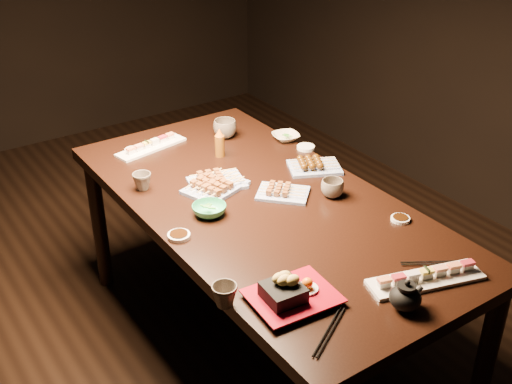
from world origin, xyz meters
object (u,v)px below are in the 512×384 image
Objects in this scene: yakitori_plate_right at (283,189)px; tempura_tray at (293,288)px; sushi_platter_near at (426,275)px; yakitori_plate_left at (215,182)px; edamame_bowl_green at (209,210)px; yakitori_plate_center at (217,178)px; dining_table at (263,278)px; edamame_bowl_cream at (286,137)px; teacup_far_left at (142,181)px; teacup_near_left at (225,296)px; teapot at (406,295)px; sushi_platter_far at (151,144)px; teacup_mid_right at (332,188)px; condiment_bottle at (220,142)px; teacup_far_right at (225,129)px.

tempura_tray reaches higher than yakitori_plate_right.
sushi_platter_near is 0.94m from yakitori_plate_left.
yakitori_plate_right is at bearing -6.12° from edamame_bowl_green.
yakitori_plate_center is 1.73× the size of edamame_bowl_green.
tempura_tray is at bearing -77.51° from yakitori_plate_right.
yakitori_plate_right is 0.28m from yakitori_plate_left.
edamame_bowl_green is (-0.36, 0.75, -0.00)m from sushi_platter_near.
dining_table is 0.46m from edamame_bowl_green.
teacup_far_left reaches higher than edamame_bowl_cream.
teacup_near_left reaches higher than yakitori_plate_right.
teacup_far_left is 0.66× the size of teapot.
yakitori_plate_left is 2.08× the size of teapot.
sushi_platter_far reaches higher than edamame_bowl_cream.
teacup_far_left reaches higher than edamame_bowl_green.
yakitori_plate_left is 1.97× the size of edamame_bowl_cream.
teacup_mid_right is 0.60m from condiment_bottle.
yakitori_plate_left is at bearing -116.17° from yakitori_plate_center.
yakitori_plate_left reaches higher than dining_table.
condiment_bottle is (-0.06, 1.17, 0.04)m from sushi_platter_near.
sushi_platter_far is at bearing 115.86° from teacup_mid_right.
teacup_far_left is at bearing 81.93° from teacup_near_left.
sushi_platter_far is 0.36m from teacup_far_right.
teacup_mid_right is (0.15, -0.12, 0.01)m from yakitori_plate_right.
yakitori_plate_left is 0.58m from edamame_bowl_cream.
teapot is at bearing 83.96° from sushi_platter_far.
sushi_platter_far is at bearing 112.54° from yakitori_plate_center.
edamame_bowl_cream is at bearing 72.19° from teacup_mid_right.
tempura_tray is at bearing -95.02° from edamame_bowl_green.
teacup_mid_right reaches higher than sushi_platter_far.
yakitori_plate_right is 0.62m from teacup_far_right.
teacup_far_left reaches higher than yakitori_plate_left.
teacup_mid_right is 0.83× the size of teacup_far_right.
yakitori_plate_center is 0.27m from condiment_bottle.
yakitori_plate_right is at bearing 8.20° from dining_table.
teacup_near_left is at bearing -94.27° from yakitori_plate_right.
tempura_tray reaches higher than teacup_mid_right.
yakitori_plate_left is 1.87× the size of edamame_bowl_green.
teacup_far_left is at bearing 110.85° from teapot.
condiment_bottle is (-0.02, 0.45, 0.04)m from yakitori_plate_right.
condiment_bottle is (0.54, 0.91, 0.03)m from teacup_near_left.
teacup_near_left is at bearing -135.21° from edamame_bowl_cream.
sushi_platter_far is at bearing 117.92° from sushi_platter_near.
teacup_mid_right is 0.73m from teacup_far_right.
sushi_platter_far is 1.70× the size of yakitori_plate_right.
teacup_mid_right reaches higher than yakitori_plate_right.
teacup_near_left is at bearing -98.07° from teacup_far_left.
teacup_far_right reaches higher than sushi_platter_far.
teacup_far_right is (0.11, 0.61, 0.02)m from yakitori_plate_right.
teacup_near_left is (-0.19, 0.10, -0.01)m from tempura_tray.
sushi_platter_near is at bearing -93.28° from yakitori_plate_left.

